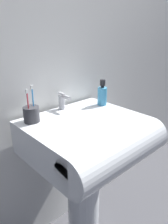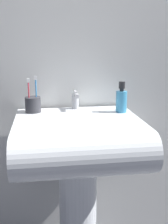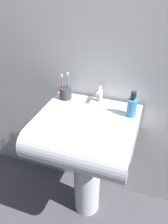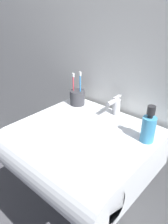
% 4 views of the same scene
% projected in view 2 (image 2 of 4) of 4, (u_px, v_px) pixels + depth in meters
% --- Properties ---
extents(wall_back, '(5.00, 0.05, 2.40)m').
position_uv_depth(wall_back, '(71.00, 46.00, 1.52)').
color(wall_back, silver).
rests_on(wall_back, ground).
extents(sink_pedestal, '(0.19, 0.19, 0.69)m').
position_uv_depth(sink_pedestal, '(78.00, 215.00, 1.46)').
color(sink_pedestal, white).
rests_on(sink_pedestal, ground).
extents(sink_basin, '(0.59, 0.56, 0.18)m').
position_uv_depth(sink_basin, '(79.00, 141.00, 1.29)').
color(sink_basin, white).
rests_on(sink_basin, sink_pedestal).
extents(faucet, '(0.04, 0.10, 0.10)m').
position_uv_depth(faucet, '(75.00, 100.00, 1.50)').
color(faucet, '#B7B7BC').
rests_on(faucet, sink_basin).
extents(toothbrush_cup, '(0.08, 0.08, 0.19)m').
position_uv_depth(toothbrush_cup, '(33.00, 104.00, 1.44)').
color(toothbrush_cup, '#38383D').
rests_on(toothbrush_cup, sink_basin).
extents(soap_bottle, '(0.06, 0.06, 0.16)m').
position_uv_depth(soap_bottle, '(121.00, 100.00, 1.44)').
color(soap_bottle, '#3F99CC').
rests_on(soap_bottle, sink_basin).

